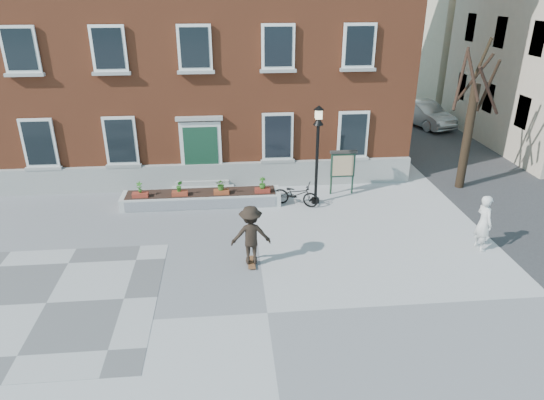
{
  "coord_description": "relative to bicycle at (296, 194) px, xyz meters",
  "views": [
    {
      "loc": [
        -0.87,
        -10.51,
        7.97
      ],
      "look_at": [
        0.5,
        4.0,
        1.5
      ],
      "focal_mm": 32.0,
      "sensor_mm": 36.0,
      "label": 1
    }
  ],
  "objects": [
    {
      "name": "parked_car",
      "position": [
        9.47,
        11.07,
        0.26
      ],
      "size": [
        2.87,
        4.77,
        1.49
      ],
      "primitive_type": "imported",
      "rotation": [
        0.0,
        0.0,
        0.31
      ],
      "color": "#B1B4B6",
      "rests_on": "ground"
    },
    {
      "name": "brick_building",
      "position": [
        -3.7,
        7.2,
        5.82
      ],
      "size": [
        18.4,
        10.85,
        12.6
      ],
      "color": "brown",
      "rests_on": "ground"
    },
    {
      "name": "bicycle",
      "position": [
        0.0,
        0.0,
        0.0
      ],
      "size": [
        1.93,
        1.29,
        0.96
      ],
      "primitive_type": "imported",
      "rotation": [
        0.0,
        0.0,
        1.17
      ],
      "color": "black",
      "rests_on": "ground"
    },
    {
      "name": "notice_board",
      "position": [
        2.06,
        0.99,
        0.78
      ],
      "size": [
        1.1,
        0.16,
        1.87
      ],
      "color": "black",
      "rests_on": "ground"
    },
    {
      "name": "ground",
      "position": [
        -1.7,
        -6.77,
        -0.48
      ],
      "size": [
        100.0,
        100.0,
        0.0
      ],
      "primitive_type": "plane",
      "color": "#A1A1A4",
      "rests_on": "ground"
    },
    {
      "name": "lamp_post",
      "position": [
        0.81,
        0.16,
        2.06
      ],
      "size": [
        0.4,
        0.4,
        3.93
      ],
      "color": "black",
      "rests_on": "ground"
    },
    {
      "name": "bystander",
      "position": [
        5.56,
        -3.98,
        0.47
      ],
      "size": [
        0.53,
        0.74,
        1.89
      ],
      "primitive_type": "imported",
      "rotation": [
        0.0,
        0.0,
        1.68
      ],
      "color": "silver",
      "rests_on": "ground"
    },
    {
      "name": "checker_patch",
      "position": [
        -7.7,
        -5.77,
        -0.47
      ],
      "size": [
        6.0,
        6.0,
        0.01
      ],
      "primitive_type": "cube",
      "color": "#575759",
      "rests_on": "ground"
    },
    {
      "name": "bare_tree",
      "position": [
        7.3,
        1.23,
        2.31
      ],
      "size": [
        1.83,
        1.83,
        6.16
      ],
      "color": "black",
      "rests_on": "ground"
    },
    {
      "name": "planter_assembly",
      "position": [
        -3.69,
        0.4,
        -0.17
      ],
      "size": [
        6.2,
        1.12,
        1.15
      ],
      "color": "silver",
      "rests_on": "ground"
    },
    {
      "name": "skateboarder",
      "position": [
        -1.99,
        -4.26,
        0.54
      ],
      "size": [
        1.24,
        0.78,
        1.97
      ],
      "color": "brown",
      "rests_on": "ground"
    },
    {
      "name": "side_street",
      "position": [
        16.29,
        13.01,
        6.54
      ],
      "size": [
        15.2,
        36.0,
        14.5
      ],
      "color": "#39393C",
      "rests_on": "ground"
    }
  ]
}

